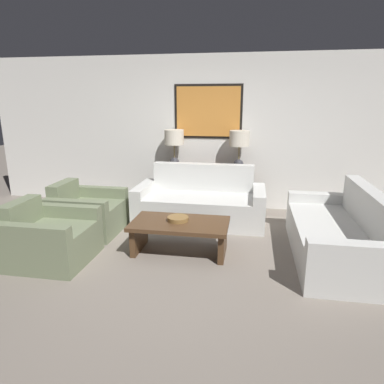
{
  "coord_description": "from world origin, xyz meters",
  "views": [
    {
      "loc": [
        0.77,
        -3.59,
        1.88
      ],
      "look_at": [
        -0.02,
        0.94,
        0.65
      ],
      "focal_mm": 32.0,
      "sensor_mm": 36.0,
      "label": 1
    }
  ],
  "objects_px": {
    "table_lamp_right": "(239,142)",
    "armchair_near_back_wall": "(87,214)",
    "table_lamp_left": "(174,141)",
    "couch_by_side": "(337,235)",
    "decorative_bowl": "(178,219)",
    "couch_by_back_wall": "(200,204)",
    "coffee_table": "(180,230)",
    "console_table": "(206,189)",
    "armchair_near_camera": "(49,239)"
  },
  "relations": [
    {
      "from": "table_lamp_right",
      "to": "armchair_near_back_wall",
      "type": "relative_size",
      "value": 0.73
    },
    {
      "from": "table_lamp_left",
      "to": "couch_by_side",
      "type": "height_order",
      "value": "table_lamp_left"
    },
    {
      "from": "couch_by_side",
      "to": "decorative_bowl",
      "type": "relative_size",
      "value": 7.52
    },
    {
      "from": "table_lamp_right",
      "to": "couch_by_back_wall",
      "type": "height_order",
      "value": "table_lamp_right"
    },
    {
      "from": "table_lamp_right",
      "to": "couch_by_side",
      "type": "xyz_separation_m",
      "value": [
        1.29,
        -1.67,
        -0.91
      ]
    },
    {
      "from": "coffee_table",
      "to": "armchair_near_back_wall",
      "type": "distance_m",
      "value": 1.58
    },
    {
      "from": "couch_by_back_wall",
      "to": "armchair_near_back_wall",
      "type": "height_order",
      "value": "couch_by_back_wall"
    },
    {
      "from": "table_lamp_left",
      "to": "coffee_table",
      "type": "bearing_deg",
      "value": -75.37
    },
    {
      "from": "console_table",
      "to": "table_lamp_right",
      "type": "relative_size",
      "value": 2.44
    },
    {
      "from": "table_lamp_left",
      "to": "armchair_near_camera",
      "type": "xyz_separation_m",
      "value": [
        -1.02,
        -2.34,
        -0.93
      ]
    },
    {
      "from": "armchair_near_back_wall",
      "to": "armchair_near_camera",
      "type": "height_order",
      "value": "same"
    },
    {
      "from": "couch_by_back_wall",
      "to": "decorative_bowl",
      "type": "relative_size",
      "value": 7.52
    },
    {
      "from": "decorative_bowl",
      "to": "table_lamp_right",
      "type": "bearing_deg",
      "value": 69.87
    },
    {
      "from": "console_table",
      "to": "decorative_bowl",
      "type": "height_order",
      "value": "console_table"
    },
    {
      "from": "decorative_bowl",
      "to": "armchair_near_camera",
      "type": "distance_m",
      "value": 1.57
    },
    {
      "from": "armchair_near_back_wall",
      "to": "armchair_near_camera",
      "type": "distance_m",
      "value": 0.97
    },
    {
      "from": "armchair_near_camera",
      "to": "couch_by_back_wall",
      "type": "bearing_deg",
      "value": 47.08
    },
    {
      "from": "coffee_table",
      "to": "couch_by_side",
      "type": "bearing_deg",
      "value": 5.71
    },
    {
      "from": "table_lamp_right",
      "to": "armchair_near_camera",
      "type": "relative_size",
      "value": 0.73
    },
    {
      "from": "armchair_near_camera",
      "to": "console_table",
      "type": "bearing_deg",
      "value": 56.03
    },
    {
      "from": "console_table",
      "to": "couch_by_back_wall",
      "type": "xyz_separation_m",
      "value": [
        0.0,
        -0.65,
        -0.07
      ]
    },
    {
      "from": "table_lamp_right",
      "to": "couch_by_back_wall",
      "type": "distance_m",
      "value": 1.25
    },
    {
      "from": "table_lamp_left",
      "to": "couch_by_side",
      "type": "relative_size",
      "value": 0.33
    },
    {
      "from": "table_lamp_right",
      "to": "armchair_near_camera",
      "type": "distance_m",
      "value": 3.31
    },
    {
      "from": "console_table",
      "to": "table_lamp_left",
      "type": "height_order",
      "value": "table_lamp_left"
    },
    {
      "from": "couch_by_back_wall",
      "to": "armchair_near_camera",
      "type": "xyz_separation_m",
      "value": [
        -1.58,
        -1.7,
        -0.02
      ]
    },
    {
      "from": "console_table",
      "to": "armchair_near_back_wall",
      "type": "xyz_separation_m",
      "value": [
        -1.58,
        -1.38,
        -0.09
      ]
    },
    {
      "from": "table_lamp_right",
      "to": "coffee_table",
      "type": "height_order",
      "value": "table_lamp_right"
    },
    {
      "from": "console_table",
      "to": "table_lamp_left",
      "type": "relative_size",
      "value": 2.44
    },
    {
      "from": "couch_by_back_wall",
      "to": "armchair_near_camera",
      "type": "relative_size",
      "value": 2.19
    },
    {
      "from": "couch_by_side",
      "to": "armchair_near_camera",
      "type": "xyz_separation_m",
      "value": [
        -3.43,
        -0.68,
        -0.02
      ]
    },
    {
      "from": "couch_by_back_wall",
      "to": "couch_by_side",
      "type": "bearing_deg",
      "value": -28.92
    },
    {
      "from": "armchair_near_camera",
      "to": "coffee_table",
      "type": "bearing_deg",
      "value": 17.84
    },
    {
      "from": "coffee_table",
      "to": "decorative_bowl",
      "type": "relative_size",
      "value": 4.54
    },
    {
      "from": "coffee_table",
      "to": "armchair_near_back_wall",
      "type": "bearing_deg",
      "value": 162.16
    },
    {
      "from": "decorative_bowl",
      "to": "coffee_table",
      "type": "bearing_deg",
      "value": -47.62
    },
    {
      "from": "table_lamp_right",
      "to": "armchair_near_back_wall",
      "type": "bearing_deg",
      "value": -147.26
    },
    {
      "from": "coffee_table",
      "to": "console_table",
      "type": "bearing_deg",
      "value": 87.67
    },
    {
      "from": "table_lamp_left",
      "to": "armchair_near_camera",
      "type": "relative_size",
      "value": 0.73
    },
    {
      "from": "console_table",
      "to": "couch_by_side",
      "type": "relative_size",
      "value": 0.82
    },
    {
      "from": "couch_by_side",
      "to": "armchair_near_back_wall",
      "type": "relative_size",
      "value": 2.19
    },
    {
      "from": "decorative_bowl",
      "to": "console_table",
      "type": "bearing_deg",
      "value": 86.62
    },
    {
      "from": "table_lamp_left",
      "to": "armchair_near_camera",
      "type": "height_order",
      "value": "table_lamp_left"
    },
    {
      "from": "couch_by_side",
      "to": "armchair_near_camera",
      "type": "height_order",
      "value": "couch_by_side"
    },
    {
      "from": "console_table",
      "to": "armchair_near_camera",
      "type": "relative_size",
      "value": 1.79
    },
    {
      "from": "table_lamp_right",
      "to": "armchair_near_back_wall",
      "type": "distance_m",
      "value": 2.71
    },
    {
      "from": "coffee_table",
      "to": "armchair_near_camera",
      "type": "relative_size",
      "value": 1.32
    },
    {
      "from": "couch_by_side",
      "to": "decorative_bowl",
      "type": "distance_m",
      "value": 1.97
    },
    {
      "from": "armchair_near_camera",
      "to": "decorative_bowl",
      "type": "bearing_deg",
      "value": 19.44
    },
    {
      "from": "decorative_bowl",
      "to": "armchair_near_back_wall",
      "type": "xyz_separation_m",
      "value": [
        -1.47,
        0.45,
        -0.17
      ]
    }
  ]
}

